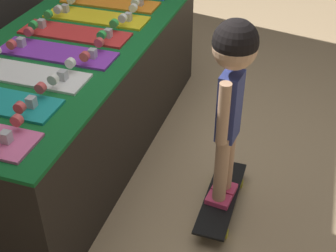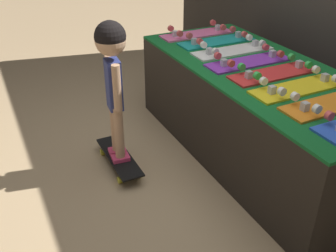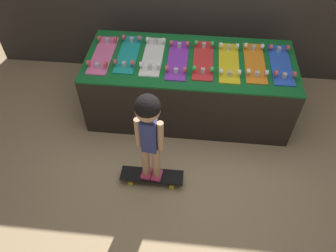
% 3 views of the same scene
% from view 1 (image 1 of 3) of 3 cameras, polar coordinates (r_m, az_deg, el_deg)
% --- Properties ---
extents(ground_plane, '(16.00, 16.00, 0.00)m').
position_cam_1_polar(ground_plane, '(3.01, 0.22, -4.38)').
color(ground_plane, tan).
extents(display_rack, '(2.23, 0.95, 0.73)m').
position_cam_1_polar(display_rack, '(3.02, -11.63, 3.55)').
color(display_rack, black).
rests_on(display_rack, ground_plane).
extents(skateboard_white_on_rack, '(0.21, 0.68, 0.09)m').
position_cam_1_polar(skateboard_white_on_rack, '(2.55, -17.07, 6.26)').
color(skateboard_white_on_rack, white).
rests_on(skateboard_white_on_rack, display_rack).
extents(skateboard_purple_on_rack, '(0.21, 0.68, 0.09)m').
position_cam_1_polar(skateboard_purple_on_rack, '(2.73, -13.42, 8.85)').
color(skateboard_purple_on_rack, purple).
rests_on(skateboard_purple_on_rack, display_rack).
extents(skateboard_red_on_rack, '(0.21, 0.68, 0.09)m').
position_cam_1_polar(skateboard_red_on_rack, '(2.95, -11.31, 11.20)').
color(skateboard_red_on_rack, red).
rests_on(skateboard_red_on_rack, display_rack).
extents(skateboard_yellow_on_rack, '(0.21, 0.68, 0.09)m').
position_cam_1_polar(skateboard_yellow_on_rack, '(3.16, -8.72, 13.14)').
color(skateboard_yellow_on_rack, yellow).
rests_on(skateboard_yellow_on_rack, display_rack).
extents(skateboard_orange_on_rack, '(0.21, 0.68, 0.09)m').
position_cam_1_polar(skateboard_orange_on_rack, '(3.39, -7.07, 14.87)').
color(skateboard_orange_on_rack, orange).
rests_on(skateboard_orange_on_rack, display_rack).
extents(skateboard_on_floor, '(0.62, 0.17, 0.09)m').
position_cam_1_polar(skateboard_on_floor, '(2.68, 6.49, -8.74)').
color(skateboard_on_floor, black).
rests_on(skateboard_on_floor, ground_plane).
extents(child, '(0.25, 0.21, 1.05)m').
position_cam_1_polar(child, '(2.22, 7.78, 5.27)').
color(child, '#E03D6B').
rests_on(child, skateboard_on_floor).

